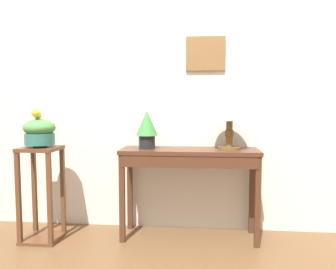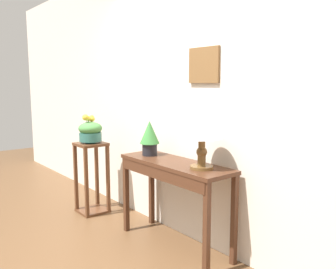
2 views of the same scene
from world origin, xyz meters
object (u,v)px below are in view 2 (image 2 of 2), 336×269
console_table (173,175)px  pedestal_stand_left (92,178)px  potted_plant_on_console (150,136)px  table_lamp (202,125)px  planter_bowl_wide (90,131)px

console_table → pedestal_stand_left: bearing=-173.2°
potted_plant_on_console → pedestal_stand_left: (-0.90, -0.17, -0.57)m
console_table → potted_plant_on_console: potted_plant_on_console is taller
pedestal_stand_left → potted_plant_on_console: bearing=10.9°
table_lamp → planter_bowl_wide: bearing=-173.8°
table_lamp → potted_plant_on_console: table_lamp is taller
potted_plant_on_console → pedestal_stand_left: bearing=-169.1°
pedestal_stand_left → planter_bowl_wide: bearing=-165.4°
console_table → pedestal_stand_left: size_ratio=1.46×
table_lamp → potted_plant_on_console: size_ratio=1.51×
potted_plant_on_console → pedestal_stand_left: size_ratio=0.41×
pedestal_stand_left → console_table: bearing=6.8°
table_lamp → planter_bowl_wide: table_lamp is taller
console_table → planter_bowl_wide: (-1.28, -0.15, 0.28)m
console_table → pedestal_stand_left: pedestal_stand_left is taller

